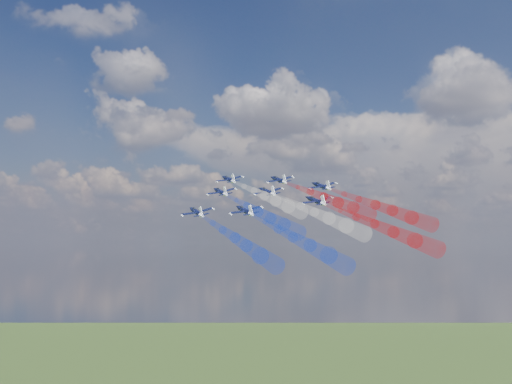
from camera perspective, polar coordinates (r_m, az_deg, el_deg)
The scene contains 16 objects.
jet_lead at distance 174.01m, azimuth -2.58°, elevation 1.19°, with size 8.33×10.41×2.78m, color black, non-canonical shape.
trail_lead at distance 151.97m, azimuth 0.81°, elevation -0.34°, with size 3.47×39.67×3.47m, color white, non-canonical shape.
jet_inner_left at distance 160.31m, azimuth -3.36°, elevation 0.01°, with size 8.33×10.41×2.78m, color black, non-canonical shape.
trail_inner_left at distance 138.26m, azimuth 0.24°, elevation -1.87°, with size 3.47×39.67×3.47m, color blue, non-canonical shape.
jet_inner_right at distance 168.22m, azimuth 2.18°, elevation 1.14°, with size 8.33×10.41×2.78m, color black, non-canonical shape.
trail_inner_right at distance 147.13m, azimuth 6.38°, elevation -0.45°, with size 3.47×39.67×3.47m, color red, non-canonical shape.
jet_outer_left at distance 146.70m, azimuth -5.62°, elevation -1.90°, with size 8.33×10.41×2.78m, color black, non-canonical shape.
trail_outer_left at distance 124.50m, azimuth -2.03°, elevation -4.33°, with size 3.47×39.67×3.47m, color blue, non-canonical shape.
jet_center_third at distance 155.20m, azimuth 1.08°, elevation 0.03°, with size 8.33×10.41×2.78m, color black, non-canonical shape.
trail_center_third at distance 134.02m, azimuth 5.52°, elevation -1.90°, with size 3.47×39.67×3.47m, color white, non-canonical shape.
jet_outer_right at distance 161.50m, azimuth 6.21°, elevation 0.56°, with size 8.33×10.41×2.78m, color black, non-canonical shape.
trail_outer_right at distance 141.41m, azimuth 11.18°, elevation -1.20°, with size 3.47×39.67×3.47m, color red, non-canonical shape.
jet_rear_left at distance 141.22m, azimuth -1.05°, elevation -1.78°, with size 8.33×10.41×2.78m, color black, non-canonical shape.
trail_rear_left at distance 119.84m, azimuth 3.54°, elevation -4.26°, with size 3.47×39.67×3.47m, color blue, non-canonical shape.
jet_rear_right at distance 147.96m, azimuth 5.67°, elevation -0.83°, with size 8.33×10.41×2.78m, color black, non-canonical shape.
trail_rear_right at distance 127.94m, azimuth 11.09°, elevation -2.99°, with size 3.47×39.67×3.47m, color red, non-canonical shape.
Camera 1 is at (102.66, -142.33, 132.50)m, focal length 42.39 mm.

